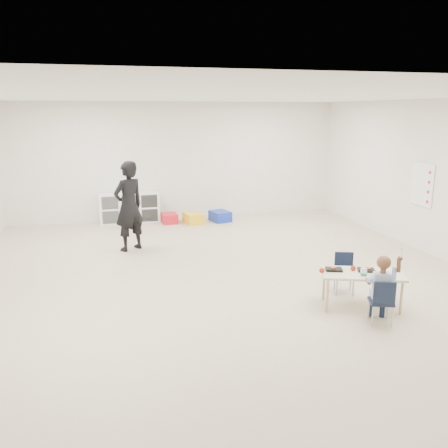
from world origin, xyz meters
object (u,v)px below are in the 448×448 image
object	(u,v)px
child	(382,288)
cubby_shelf	(130,208)
chair_near	(381,301)
table	(361,289)
adult	(129,206)

from	to	relation	value
child	cubby_shelf	xyz separation A→B (m)	(-2.66, 6.40, -0.11)
chair_near	cubby_shelf	size ratio (longest dim) A/B	0.42
table	child	xyz separation A→B (m)	(-0.03, -0.51, 0.21)
table	chair_near	world-z (taller)	chair_near
child	adult	world-z (taller)	adult
chair_near	adult	bearing A→B (deg)	144.64
chair_near	adult	xyz separation A→B (m)	(-2.80, 4.05, 0.56)
table	child	size ratio (longest dim) A/B	1.28
adult	cubby_shelf	bearing A→B (deg)	-125.71
chair_near	cubby_shelf	distance (m)	6.93
cubby_shelf	adult	xyz separation A→B (m)	(-0.14, -2.35, 0.50)
table	adult	bearing A→B (deg)	148.56
table	adult	xyz separation A→B (m)	(-2.83, 3.54, 0.60)
child	adult	distance (m)	4.94
table	chair_near	bearing A→B (deg)	-72.86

